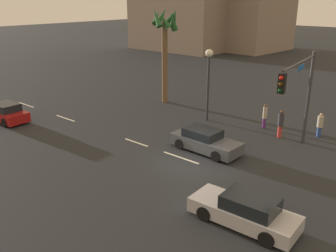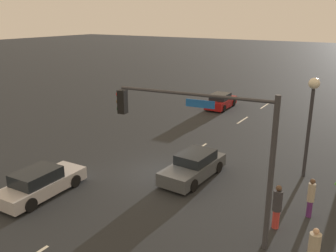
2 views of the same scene
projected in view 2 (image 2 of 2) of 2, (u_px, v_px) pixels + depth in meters
The scene contains 13 objects.
ground_plane at pixel (162, 173), 19.92m from camera, with size 220.00×220.00×0.00m, color #232628.
lane_stripe_0 at pixel (265, 106), 34.49m from camera, with size 2.39×0.14×0.01m, color silver.
lane_stripe_1 at pixel (243, 120), 29.83m from camera, with size 2.36×0.14×0.01m, color silver.
lane_stripe_2 at pixel (199, 148), 23.58m from camera, with size 2.04×0.14×0.01m, color silver.
lane_stripe_3 at pixel (170, 167), 20.63m from camera, with size 2.59×0.14×0.01m, color silver.
car_0 at pixel (41, 183), 17.28m from camera, with size 4.51×1.92×1.35m.
car_1 at pixel (194, 166), 19.18m from camera, with size 4.45×1.96×1.35m.
car_2 at pixel (221, 101), 33.58m from camera, with size 4.12×1.92×1.40m.
traffic_signal at pixel (210, 137), 13.21m from camera, with size 0.99×6.32×5.81m.
streetlamp at pixel (311, 108), 18.38m from camera, with size 0.56×0.56×5.32m.
pedestrian_0 at pixel (277, 206), 14.49m from camera, with size 0.50×0.50×1.89m.
pedestrian_1 at pixel (311, 197), 15.30m from camera, with size 0.37×0.37×1.77m.
pedestrian_2 at pixel (314, 249), 12.03m from camera, with size 0.53×0.53×1.64m.
Camera 2 is at (15.30, 10.02, 8.30)m, focal length 38.74 mm.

